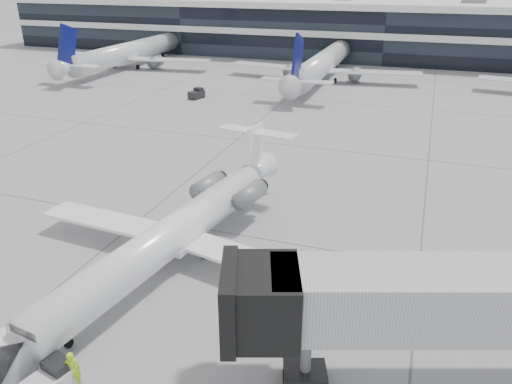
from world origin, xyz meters
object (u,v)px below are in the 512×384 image
at_px(baggage_tug, 51,381).
at_px(jet_bridge, 477,300).
at_px(ramp_worker, 72,370).
at_px(cargo_uld, 7,361).
at_px(regional_jet, 176,231).

bearing_deg(baggage_tug, jet_bridge, 34.10).
distance_m(jet_bridge, ramp_worker, 17.62).
bearing_deg(cargo_uld, baggage_tug, 13.10).
bearing_deg(jet_bridge, cargo_uld, 179.31).
distance_m(regional_jet, baggage_tug, 11.73).
xyz_separation_m(regional_jet, jet_bridge, (16.78, -5.18, 2.41)).
height_order(baggage_tug, cargo_uld, cargo_uld).
bearing_deg(ramp_worker, cargo_uld, -28.25).
relative_size(regional_jet, jet_bridge, 1.41).
relative_size(regional_jet, baggage_tug, 10.46).
height_order(jet_bridge, cargo_uld, jet_bridge).
xyz_separation_m(jet_bridge, baggage_tug, (-16.93, -6.46, -3.85)).
relative_size(baggage_tug, cargo_uld, 0.94).
relative_size(jet_bridge, ramp_worker, 9.74).
distance_m(jet_bridge, cargo_uld, 20.68).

